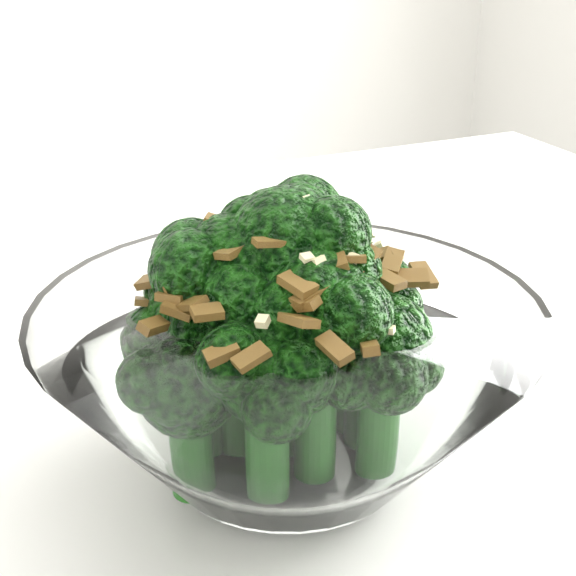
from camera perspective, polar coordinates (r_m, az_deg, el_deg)
name	(u,v)px	position (r m, az deg, el deg)	size (l,w,h in m)	color
table	(142,463)	(0.60, -9.41, -11.11)	(1.24, 0.86, 0.75)	white
broccoli_dish	(287,365)	(0.44, -0.04, -5.02)	(0.25, 0.25, 0.16)	white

